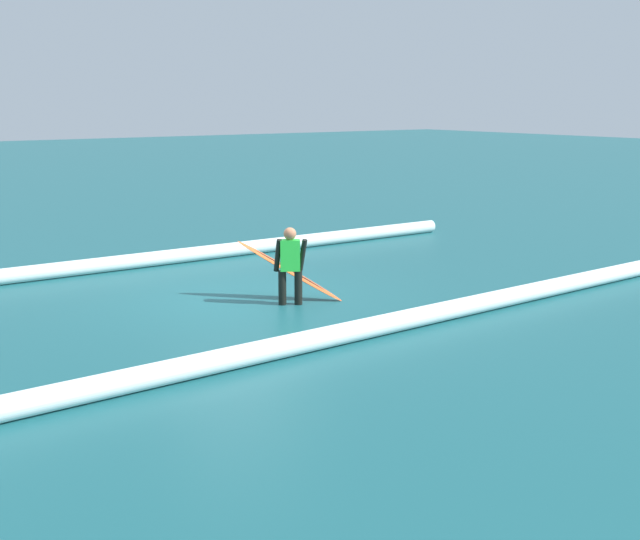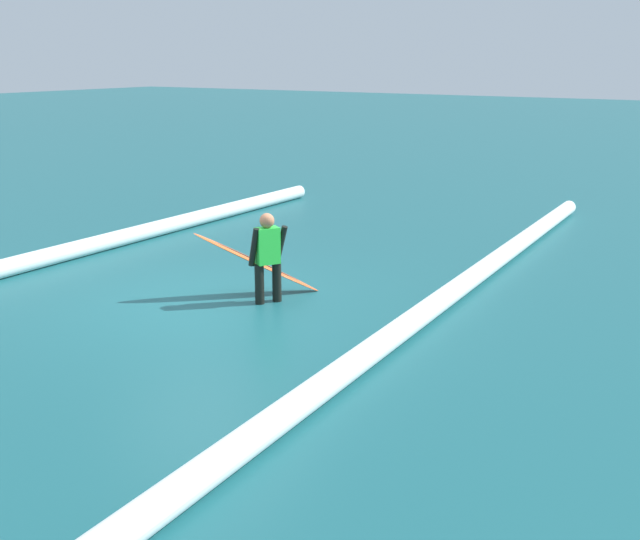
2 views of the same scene
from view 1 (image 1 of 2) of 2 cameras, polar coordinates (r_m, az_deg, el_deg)
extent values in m
plane|color=#18555C|center=(14.78, -5.64, -2.01)|extent=(121.93, 121.93, 0.00)
cylinder|color=black|center=(14.24, -2.65, -1.24)|extent=(0.14, 0.14, 0.61)
cylinder|color=black|center=(14.25, -1.52, -1.23)|extent=(0.14, 0.14, 0.61)
cube|color=#2DD83F|center=(14.12, -2.10, 1.04)|extent=(0.39, 0.35, 0.54)
sphere|color=#B8724E|center=(14.06, -2.11, 2.54)|extent=(0.22, 0.22, 0.22)
cylinder|color=black|center=(14.12, -2.97, 1.03)|extent=(0.09, 0.20, 0.58)
cylinder|color=black|center=(14.13, -1.23, 1.05)|extent=(0.09, 0.24, 0.58)
ellipsoid|color=#E55926|center=(14.61, -2.14, -0.06)|extent=(1.54, 1.59, 1.07)
ellipsoid|color=black|center=(14.61, -2.14, -0.05)|extent=(1.15, 1.19, 0.86)
cylinder|color=white|center=(17.02, -20.25, -0.31)|extent=(21.77, 0.46, 0.32)
cylinder|color=white|center=(10.93, -6.42, -6.18)|extent=(23.52, 1.15, 0.31)
camera|label=2|loc=(5.29, -47.81, 8.50)|focal=42.30mm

